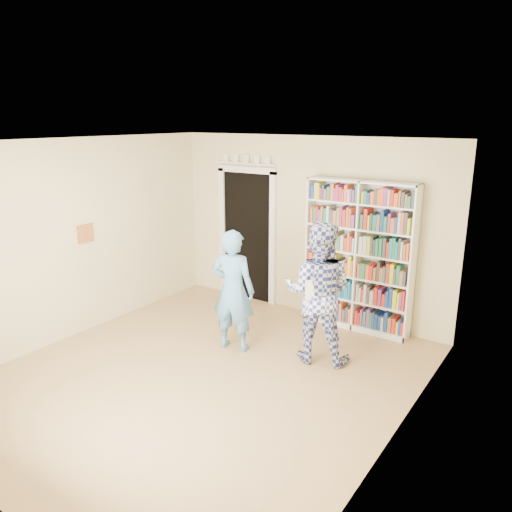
% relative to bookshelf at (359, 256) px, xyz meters
% --- Properties ---
extents(floor, '(5.00, 5.00, 0.00)m').
position_rel_bookshelf_xyz_m(floor, '(-0.91, -2.34, -1.08)').
color(floor, '#AA8452').
rests_on(floor, ground).
extents(ceiling, '(5.00, 5.00, 0.00)m').
position_rel_bookshelf_xyz_m(ceiling, '(-0.91, -2.34, 1.62)').
color(ceiling, white).
rests_on(ceiling, wall_back).
extents(wall_back, '(4.50, 0.00, 4.50)m').
position_rel_bookshelf_xyz_m(wall_back, '(-0.91, 0.16, 0.27)').
color(wall_back, beige).
rests_on(wall_back, floor).
extents(wall_left, '(0.00, 5.00, 5.00)m').
position_rel_bookshelf_xyz_m(wall_left, '(-3.16, -2.34, 0.27)').
color(wall_left, beige).
rests_on(wall_left, floor).
extents(wall_right, '(0.00, 5.00, 5.00)m').
position_rel_bookshelf_xyz_m(wall_right, '(1.34, -2.34, 0.27)').
color(wall_right, beige).
rests_on(wall_right, floor).
extents(bookshelf, '(1.55, 0.29, 2.13)m').
position_rel_bookshelf_xyz_m(bookshelf, '(0.00, 0.00, 0.00)').
color(bookshelf, white).
rests_on(bookshelf, floor).
extents(doorway, '(1.10, 0.08, 2.43)m').
position_rel_bookshelf_xyz_m(doorway, '(-2.01, 0.13, 0.10)').
color(doorway, black).
rests_on(doorway, floor).
extents(wall_art, '(0.03, 0.25, 0.25)m').
position_rel_bookshelf_xyz_m(wall_art, '(-3.14, -2.14, 0.32)').
color(wall_art, brown).
rests_on(wall_art, wall_left).
extents(man_blue, '(0.65, 0.50, 1.60)m').
position_rel_bookshelf_xyz_m(man_blue, '(-1.06, -1.54, -0.27)').
color(man_blue, '#5894C4').
rests_on(man_blue, floor).
extents(man_plaid, '(1.01, 0.88, 1.77)m').
position_rel_bookshelf_xyz_m(man_plaid, '(-0.01, -1.20, -0.19)').
color(man_plaid, navy).
rests_on(man_plaid, floor).
extents(paper_sheet, '(0.18, 0.12, 0.29)m').
position_rel_bookshelf_xyz_m(paper_sheet, '(0.06, -1.45, -0.10)').
color(paper_sheet, white).
rests_on(paper_sheet, man_plaid).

